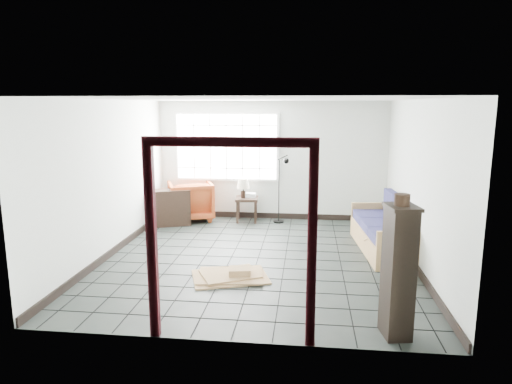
# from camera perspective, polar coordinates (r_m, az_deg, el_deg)

# --- Properties ---
(ground) EXTENTS (5.50, 5.50, 0.00)m
(ground) POSITION_cam_1_polar(r_m,az_deg,el_deg) (7.68, 0.28, -8.25)
(ground) COLOR black
(ground) RESTS_ON ground
(room_shell) EXTENTS (5.02, 5.52, 2.61)m
(room_shell) POSITION_cam_1_polar(r_m,az_deg,el_deg) (7.34, 0.32, 4.32)
(room_shell) COLOR silver
(room_shell) RESTS_ON ground
(window_panel) EXTENTS (2.32, 0.08, 1.52)m
(window_panel) POSITION_cam_1_polar(r_m,az_deg,el_deg) (10.12, -3.69, 5.65)
(window_panel) COLOR silver
(window_panel) RESTS_ON ground
(doorway_trim) EXTENTS (1.80, 0.08, 2.20)m
(doorway_trim) POSITION_cam_1_polar(r_m,az_deg,el_deg) (4.72, -3.28, -3.07)
(doorway_trim) COLOR #360C11
(doorway_trim) RESTS_ON ground
(futon_sofa) EXTENTS (0.99, 2.17, 0.94)m
(futon_sofa) POSITION_cam_1_polar(r_m,az_deg,el_deg) (8.29, 16.26, -4.81)
(futon_sofa) COLOR #A98B4C
(futon_sofa) RESTS_ON ground
(armchair) EXTENTS (1.18, 1.14, 0.95)m
(armchair) POSITION_cam_1_polar(r_m,az_deg,el_deg) (10.16, -8.18, -0.84)
(armchair) COLOR #945115
(armchair) RESTS_ON ground
(side_table) EXTENTS (0.52, 0.52, 0.53)m
(side_table) POSITION_cam_1_polar(r_m,az_deg,el_deg) (9.93, -1.16, -1.22)
(side_table) COLOR black
(side_table) RESTS_ON ground
(table_lamp) EXTENTS (0.32, 0.32, 0.42)m
(table_lamp) POSITION_cam_1_polar(r_m,az_deg,el_deg) (9.82, -1.62, 0.94)
(table_lamp) COLOR black
(table_lamp) RESTS_ON side_table
(projector) EXTENTS (0.27, 0.21, 0.09)m
(projector) POSITION_cam_1_polar(r_m,az_deg,el_deg) (9.92, -0.80, -0.40)
(projector) COLOR silver
(projector) RESTS_ON side_table
(floor_lamp) EXTENTS (0.39, 0.40, 1.49)m
(floor_lamp) POSITION_cam_1_polar(r_m,az_deg,el_deg) (9.70, 3.30, 0.63)
(floor_lamp) COLOR black
(floor_lamp) RESTS_ON ground
(console_shelf) EXTENTS (1.05, 0.69, 0.76)m
(console_shelf) POSITION_cam_1_polar(r_m,az_deg,el_deg) (9.80, -11.10, -1.93)
(console_shelf) COLOR black
(console_shelf) RESTS_ON ground
(tall_shelf) EXTENTS (0.37, 0.45, 1.48)m
(tall_shelf) POSITION_cam_1_polar(r_m,az_deg,el_deg) (5.23, 17.37, -9.39)
(tall_shelf) COLOR black
(tall_shelf) RESTS_ON ground
(pot) EXTENTS (0.21, 0.21, 0.12)m
(pot) POSITION_cam_1_polar(r_m,az_deg,el_deg) (5.01, 17.80, -0.93)
(pot) COLOR black
(pot) RESTS_ON tall_shelf
(open_box) EXTENTS (0.82, 0.63, 0.42)m
(open_box) POSITION_cam_1_polar(r_m,az_deg,el_deg) (7.90, 16.21, -6.99)
(open_box) COLOR olive
(open_box) RESTS_ON ground
(cardboard_pile) EXTENTS (1.27, 1.07, 0.16)m
(cardboard_pile) POSITION_cam_1_polar(r_m,az_deg,el_deg) (6.85, -3.08, -10.33)
(cardboard_pile) COLOR olive
(cardboard_pile) RESTS_ON ground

